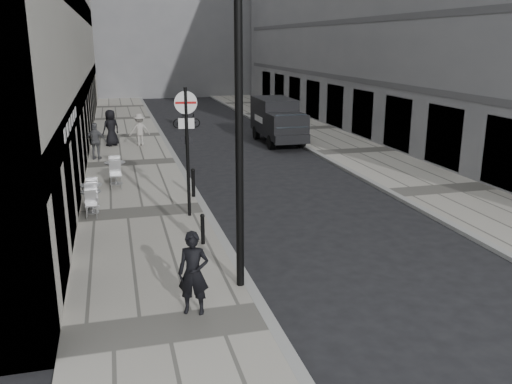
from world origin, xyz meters
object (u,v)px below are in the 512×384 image
Objects in this scene: sign_post at (187,135)px; cyclist at (186,116)px; lamppost at (239,121)px; walking_man at (193,273)px; panel_van at (277,119)px.

sign_post reaches higher than cyclist.
walking_man is at bearing -139.38° from lamppost.
panel_van is 7.91m from cyclist.
sign_post reaches higher than panel_van.
walking_man is at bearing -96.36° from cyclist.
lamppost is at bearing -108.69° from panel_van.
cyclist is at bearing 122.41° from panel_van.
panel_van reaches higher than walking_man.
cyclist is at bearing 89.50° from sign_post.
lamppost reaches higher than panel_van.
sign_post is at bearing 94.26° from lamppost.
walking_man is 19.95m from panel_van.
lamppost reaches higher than cyclist.
walking_man is at bearing -90.16° from sign_post.
lamppost is (1.20, 1.03, 2.86)m from walking_man.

